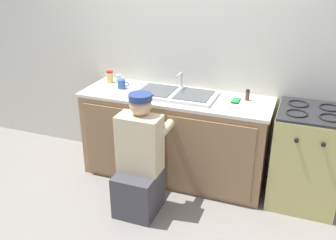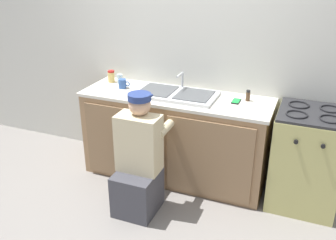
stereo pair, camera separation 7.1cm
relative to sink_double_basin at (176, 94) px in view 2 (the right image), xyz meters
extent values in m
plane|color=gray|center=(0.00, -0.30, -0.92)|extent=(12.00, 12.00, 0.00)
cube|color=silver|center=(0.00, 0.35, 0.33)|extent=(6.00, 0.10, 2.50)
cube|color=#997551|center=(0.00, 0.00, -0.48)|extent=(1.85, 0.60, 0.87)
cube|color=#866747|center=(-0.44, -0.31, -0.48)|extent=(0.81, 0.02, 0.77)
cube|color=#866747|center=(0.44, -0.31, -0.48)|extent=(0.81, 0.02, 0.77)
cube|color=beige|center=(0.00, 0.00, -0.03)|extent=(1.89, 0.62, 0.03)
cube|color=silver|center=(0.00, 0.00, 0.00)|extent=(0.80, 0.44, 0.03)
cube|color=#4C4F51|center=(-0.19, 0.00, 0.01)|extent=(0.33, 0.35, 0.01)
cube|color=#4C4F51|center=(0.19, 0.00, 0.01)|extent=(0.33, 0.35, 0.01)
cylinder|color=#B7BABF|center=(0.00, 0.19, 0.07)|extent=(0.02, 0.02, 0.18)
cylinder|color=#B7BABF|center=(0.00, 0.11, 0.16)|extent=(0.02, 0.16, 0.02)
cube|color=tan|center=(1.28, 0.00, -0.47)|extent=(0.59, 0.60, 0.90)
cube|color=#262628|center=(1.28, 0.00, -0.01)|extent=(0.58, 0.59, 0.02)
torus|color=black|center=(1.14, -0.12, 0.01)|extent=(0.19, 0.19, 0.02)
torus|color=black|center=(1.41, -0.12, 0.01)|extent=(0.19, 0.19, 0.02)
torus|color=black|center=(1.14, 0.12, 0.01)|extent=(0.19, 0.19, 0.02)
torus|color=black|center=(1.41, 0.12, 0.01)|extent=(0.19, 0.19, 0.02)
cylinder|color=black|center=(1.17, -0.31, -0.16)|extent=(0.04, 0.02, 0.04)
cylinder|color=black|center=(1.38, -0.31, -0.16)|extent=(0.04, 0.02, 0.04)
cube|color=#3F3F47|center=(-0.10, -0.70, -0.72)|extent=(0.36, 0.40, 0.40)
cube|color=beige|center=(-0.10, -0.64, -0.26)|extent=(0.38, 0.22, 0.52)
sphere|color=tan|center=(-0.10, -0.60, 0.09)|extent=(0.19, 0.19, 0.19)
cylinder|color=navy|center=(-0.10, -0.60, 0.16)|extent=(0.20, 0.20, 0.06)
cube|color=navy|center=(-0.10, -0.51, 0.14)|extent=(0.13, 0.09, 0.02)
cylinder|color=beige|center=(-0.27, -0.44, -0.17)|extent=(0.08, 0.30, 0.08)
cylinder|color=beige|center=(0.07, -0.44, -0.17)|extent=(0.08, 0.30, 0.08)
cube|color=black|center=(0.59, 0.05, -0.01)|extent=(0.07, 0.14, 0.01)
cube|color=green|center=(0.59, 0.05, -0.01)|extent=(0.06, 0.12, 0.00)
cylinder|color=#DBB760|center=(-0.80, 0.14, 0.04)|extent=(0.07, 0.07, 0.11)
cylinder|color=#B21E19|center=(-0.80, 0.14, 0.10)|extent=(0.07, 0.07, 0.02)
cylinder|color=#ADC6CC|center=(-0.69, 0.14, 0.03)|extent=(0.06, 0.06, 0.10)
cylinder|color=#335699|center=(-0.59, 0.01, 0.03)|extent=(0.08, 0.08, 0.09)
torus|color=#335699|center=(-0.53, 0.01, 0.03)|extent=(0.06, 0.01, 0.06)
cylinder|color=#513823|center=(0.68, 0.12, 0.02)|extent=(0.04, 0.04, 0.08)
cylinder|color=black|center=(0.68, 0.12, 0.08)|extent=(0.04, 0.04, 0.02)
camera|label=1|loc=(1.15, -3.26, 1.23)|focal=40.00mm
camera|label=2|loc=(1.22, -3.23, 1.23)|focal=40.00mm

